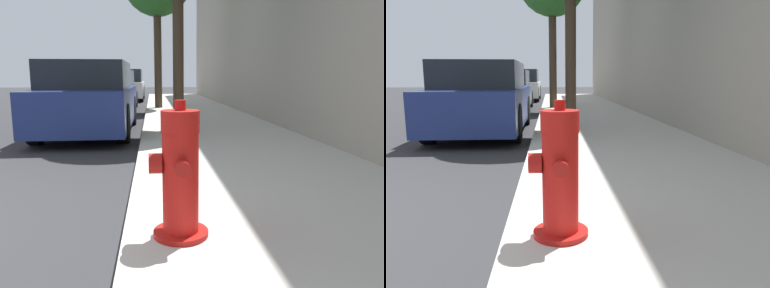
# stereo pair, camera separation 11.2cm
# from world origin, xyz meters

# --- Properties ---
(sidewalk_slab) EXTENTS (2.81, 40.00, 0.14)m
(sidewalk_slab) POSITION_xyz_m (3.48, 0.00, 0.07)
(sidewalk_slab) COLOR #B7B2A8
(sidewalk_slab) RESTS_ON ground_plane
(fire_hydrant) EXTENTS (0.37, 0.37, 0.87)m
(fire_hydrant) POSITION_xyz_m (2.45, -0.14, 0.54)
(fire_hydrant) COLOR #A91511
(fire_hydrant) RESTS_ON sidewalk_slab
(parked_car_near) EXTENTS (1.69, 4.16, 1.44)m
(parked_car_near) POSITION_xyz_m (1.03, 5.40, 0.70)
(parked_car_near) COLOR navy
(parked_car_near) RESTS_ON ground_plane
(parked_car_mid) EXTENTS (1.79, 4.07, 1.37)m
(parked_car_mid) POSITION_xyz_m (0.81, 10.81, 0.66)
(parked_car_mid) COLOR #4C5156
(parked_car_mid) RESTS_ON ground_plane
(parked_car_far) EXTENTS (1.70, 4.06, 1.50)m
(parked_car_far) POSITION_xyz_m (1.01, 16.23, 0.72)
(parked_car_far) COLOR silver
(parked_car_far) RESTS_ON ground_plane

